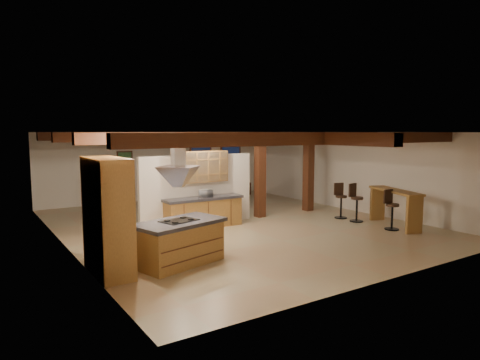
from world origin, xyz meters
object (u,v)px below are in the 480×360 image
object	(u,v)px
dining_table	(197,200)
bar_counter	(395,202)
kitchen_island	(180,242)
sofa	(209,190)

from	to	relation	value
dining_table	bar_counter	distance (m)	7.16
kitchen_island	sofa	distance (m)	9.88
dining_table	bar_counter	size ratio (longest dim) A/B	0.79
bar_counter	dining_table	bearing A→B (deg)	121.04
kitchen_island	sofa	world-z (taller)	kitchen_island
dining_table	bar_counter	world-z (taller)	bar_counter
kitchen_island	bar_counter	size ratio (longest dim) A/B	0.99
kitchen_island	dining_table	distance (m)	6.91
sofa	bar_counter	xyz separation A→B (m)	(1.83, -8.46, 0.45)
kitchen_island	bar_counter	world-z (taller)	bar_counter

